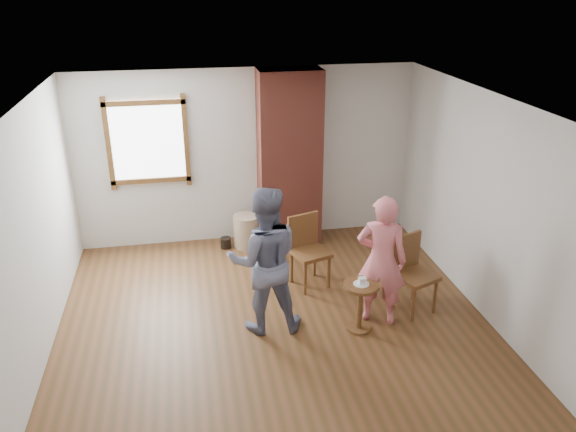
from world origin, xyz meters
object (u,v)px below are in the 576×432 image
(stoneware_crock, at_px, (246,231))
(side_table, at_px, (360,299))
(man, at_px, (264,260))
(person_pink, at_px, (381,260))
(dining_chair_left, at_px, (307,247))
(dining_chair_right, at_px, (411,269))

(stoneware_crock, height_order, side_table, side_table)
(stoneware_crock, relative_size, man, 0.29)
(side_table, height_order, man, man)
(side_table, distance_m, person_pink, 0.50)
(stoneware_crock, xyz_separation_m, person_pink, (1.29, -2.24, 0.54))
(dining_chair_left, bearing_deg, person_pink, -75.72)
(dining_chair_right, xyz_separation_m, side_table, (-0.74, -0.34, -0.13))
(dining_chair_left, bearing_deg, stoneware_crock, 100.24)
(dining_chair_right, distance_m, man, 1.82)
(man, bearing_deg, person_pink, 178.86)
(stoneware_crock, height_order, person_pink, person_pink)
(stoneware_crock, height_order, dining_chair_left, dining_chair_left)
(man, bearing_deg, side_table, 169.36)
(stoneware_crock, relative_size, dining_chair_right, 0.52)
(person_pink, bearing_deg, stoneware_crock, -35.61)
(dining_chair_left, bearing_deg, dining_chair_right, -55.07)
(dining_chair_left, bearing_deg, side_table, -90.86)
(person_pink, bearing_deg, side_table, 53.88)
(dining_chair_left, height_order, dining_chair_right, dining_chair_right)
(dining_chair_left, xyz_separation_m, person_pink, (0.64, -1.01, 0.26))
(dining_chair_left, relative_size, person_pink, 0.60)
(person_pink, bearing_deg, man, 19.76)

